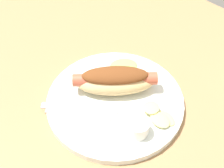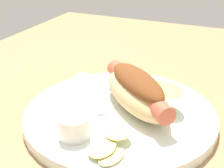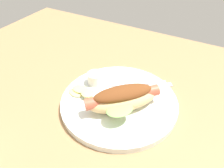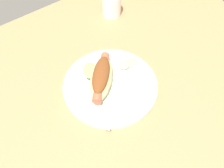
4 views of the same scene
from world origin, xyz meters
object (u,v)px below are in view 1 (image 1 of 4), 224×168
object	(u,v)px
fork	(83,116)
sauce_ramekin	(138,128)
hot_dog	(115,80)
chips_pile	(159,115)
knife	(79,108)
plate	(115,101)

from	to	relation	value
fork	sauce_ramekin	bearing A→B (deg)	-8.34
hot_dog	chips_pile	size ratio (longest dim) A/B	1.98
fork	chips_pile	distance (cm)	15.14
hot_dog	fork	bearing A→B (deg)	-133.51
fork	knife	size ratio (longest dim) A/B	0.91
hot_dog	chips_pile	xyz separation A→B (cm)	(11.42, 0.82, -2.25)
fork	plate	bearing A→B (deg)	45.75
plate	fork	distance (cm)	7.88
fork	hot_dog	bearing A→B (deg)	59.14
plate	chips_pile	distance (cm)	10.01
hot_dog	sauce_ramekin	bearing A→B (deg)	-70.34
plate	knife	world-z (taller)	knife
hot_dog	sauce_ramekin	size ratio (longest dim) A/B	3.89
fork	knife	distance (cm)	2.20
plate	fork	xyz separation A→B (cm)	(-1.47, -7.68, 1.00)
hot_dog	knife	world-z (taller)	hot_dog
sauce_ramekin	chips_pile	xyz separation A→B (cm)	(0.80, 5.62, -0.81)
plate	fork	size ratio (longest dim) A/B	2.02
sauce_ramekin	knife	bearing A→B (deg)	-162.10
plate	hot_dog	size ratio (longest dim) A/B	1.78
hot_dog	knife	bearing A→B (deg)	-146.54
sauce_ramekin	fork	size ratio (longest dim) A/B	0.29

